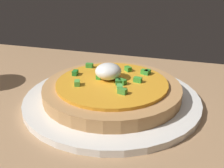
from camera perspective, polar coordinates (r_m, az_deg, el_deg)
The scene contains 3 objects.
dining_table at distance 34.44cm, azimuth -7.18°, elevation -13.87°, with size 128.52×72.62×2.54cm, color #A9805A.
plate at distance 42.26cm, azimuth 0.00°, elevation -3.12°, with size 28.75×28.75×1.03cm, color white.
pizza at distance 41.51cm, azimuth -0.01°, elevation -0.87°, with size 22.42×22.42×5.12cm.
Camera 1 is at (-11.85, 24.58, 22.28)cm, focal length 40.57 mm.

